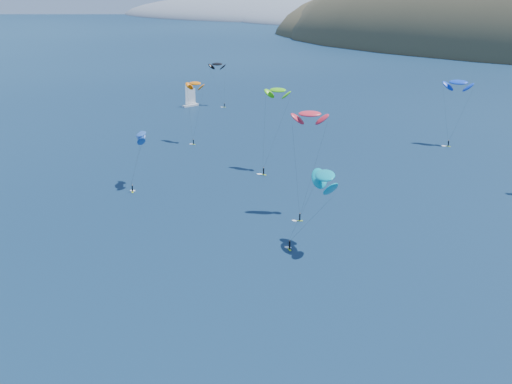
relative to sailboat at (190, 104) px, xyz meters
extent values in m
ellipsoid|color=#3D3526|center=(-34.50, 399.47, -8.12)|extent=(340.00, 240.00, 120.00)
ellipsoid|color=slate|center=(-374.50, 569.47, -4.52)|extent=(400.00, 240.00, 60.00)
ellipsoid|color=slate|center=(-234.50, 529.47, -3.56)|extent=(240.00, 180.00, 44.00)
cube|color=silver|center=(0.00, -0.02, -0.57)|extent=(3.56, 7.73, 0.90)
cylinder|color=silver|center=(0.00, 0.48, 4.66)|extent=(0.14, 0.14, 10.47)
cube|color=#BBEC1A|center=(46.59, -54.19, -0.89)|extent=(1.33, 0.41, 0.07)
cylinder|color=black|center=(46.59, -54.19, -0.06)|extent=(0.31, 0.31, 1.41)
sphere|color=#8C6047|center=(46.59, -54.19, 0.77)|extent=(0.24, 0.24, 0.24)
ellipsoid|color=orange|center=(44.06, -49.57, 18.53)|extent=(7.28, 3.50, 4.03)
cube|color=#BBEC1A|center=(86.47, -71.74, -0.88)|extent=(1.65, 0.61, 0.09)
cylinder|color=black|center=(86.47, -71.74, 0.14)|extent=(0.38, 0.38, 1.73)
sphere|color=#8C6047|center=(86.47, -71.74, 1.14)|extent=(0.29, 0.29, 0.29)
ellipsoid|color=#4ED214|center=(85.34, -63.09, 21.71)|extent=(8.08, 4.30, 4.35)
cube|color=#BBEC1A|center=(116.70, -8.97, -0.88)|extent=(1.66, 0.70, 0.09)
cylinder|color=black|center=(116.70, -8.97, 0.13)|extent=(0.38, 0.38, 1.72)
sphere|color=#8C6047|center=(116.70, -8.97, 1.13)|extent=(0.29, 0.29, 0.29)
ellipsoid|color=#0D38C4|center=(116.61, -3.97, 19.47)|extent=(9.92, 5.70, 5.24)
cube|color=#BBEC1A|center=(122.64, -115.58, -0.88)|extent=(1.42, 1.37, 0.08)
cylinder|color=black|center=(122.64, -115.58, 0.08)|extent=(0.36, 0.36, 1.64)
sphere|color=#8C6047|center=(122.64, -115.58, 1.03)|extent=(0.27, 0.27, 0.27)
ellipsoid|color=#0097AB|center=(127.44, -110.28, 14.38)|extent=(11.59, 11.34, 6.18)
cube|color=#BBEC1A|center=(115.12, -99.26, -0.88)|extent=(1.44, 1.05, 0.08)
cylinder|color=black|center=(115.12, -99.26, 0.01)|extent=(0.33, 0.33, 1.51)
sphere|color=#8C6047|center=(115.12, -99.26, 0.88)|extent=(0.25, 0.25, 0.25)
ellipsoid|color=red|center=(112.82, -91.85, 22.42)|extent=(8.90, 7.21, 4.51)
cube|color=#BBEC1A|center=(67.97, -104.72, -0.88)|extent=(1.33, 1.38, 0.08)
cylinder|color=black|center=(67.97, -104.72, 0.05)|extent=(0.35, 0.35, 1.59)
sphere|color=#8C6047|center=(67.97, -104.72, 0.97)|extent=(0.27, 0.27, 0.27)
ellipsoid|color=#1E4A9E|center=(65.56, -98.09, 12.87)|extent=(8.53, 8.73, 4.65)
cube|color=#BBEC1A|center=(13.36, 6.44, -0.88)|extent=(1.39, 0.70, 0.07)
cylinder|color=black|center=(13.36, 6.44, -0.04)|extent=(0.31, 0.31, 1.43)
sphere|color=#8C6047|center=(13.36, 6.44, 0.79)|extent=(0.24, 0.24, 0.24)
ellipsoid|color=black|center=(7.05, 10.00, 16.42)|extent=(8.09, 5.20, 4.17)
camera|label=1|loc=(194.25, -230.75, 52.90)|focal=50.00mm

